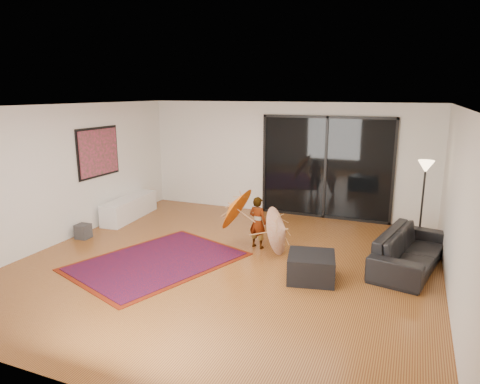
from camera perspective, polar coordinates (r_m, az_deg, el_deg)
The scene contains 17 objects.
floor at distance 7.57m, azimuth -1.86°, elevation -9.52°, with size 7.00×7.00×0.00m, color #9B612A.
ceiling at distance 6.99m, azimuth -2.03°, elevation 11.36°, with size 7.00×7.00×0.00m, color white.
wall_back at distance 10.40m, azimuth 5.99°, elevation 4.42°, with size 7.00×7.00×0.00m, color silver.
wall_front at distance 4.35m, azimuth -21.38°, elevation -8.98°, with size 7.00×7.00×0.00m, color silver.
wall_left at distance 9.14m, azimuth -22.41°, elevation 2.28°, with size 7.00×7.00×0.00m, color silver.
wall_right at distance 6.59m, azimuth 27.07°, elevation -2.10°, with size 7.00×7.00×0.00m, color silver.
sliding_door at distance 10.16m, azimuth 11.34°, elevation 3.17°, with size 3.06×0.07×2.40m.
painting at distance 9.80m, azimuth -18.34°, elevation 5.06°, with size 0.04×1.28×1.08m.
media_console at distance 10.46m, azimuth -14.49°, elevation -2.05°, with size 0.45×1.80×0.50m, color white.
speaker at distance 9.33m, azimuth -20.18°, elevation -4.94°, with size 0.26×0.26×0.30m, color #424244.
persian_rug at distance 7.78m, azimuth -10.96°, elevation -9.06°, with size 2.87×3.35×0.02m.
sofa at distance 7.86m, azimuth 21.70°, elevation -7.19°, with size 2.12×0.83×0.62m, color black.
ottoman at distance 7.00m, azimuth 9.47°, elevation -9.82°, with size 0.73×0.73×0.42m, color black.
floor_lamp at distance 8.66m, azimuth 23.39°, elevation 1.55°, with size 0.29×0.29×1.69m.
child at distance 8.16m, azimuth 2.37°, elevation -4.07°, with size 0.37×0.24×1.00m, color #999999.
parasol_orange at distance 8.25m, azimuth -1.33°, elevation -2.19°, with size 0.61×0.91×0.91m.
parasol_white at distance 7.85m, azimuth 6.13°, elevation -4.82°, with size 0.54×0.90×0.92m.
Camera 1 is at (2.86, -6.37, 2.92)m, focal length 32.00 mm.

